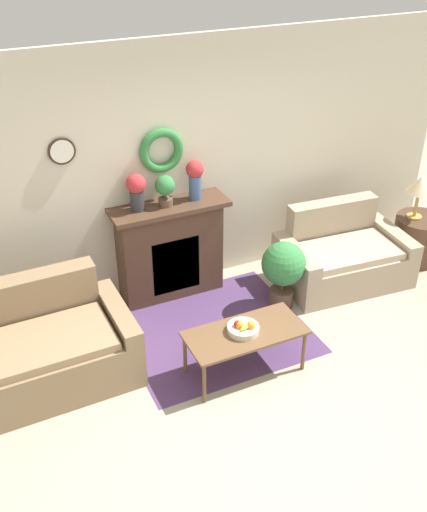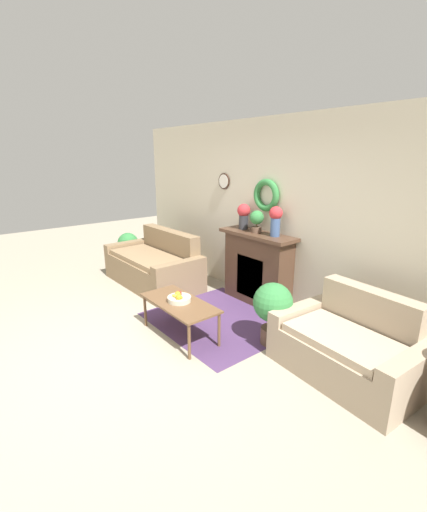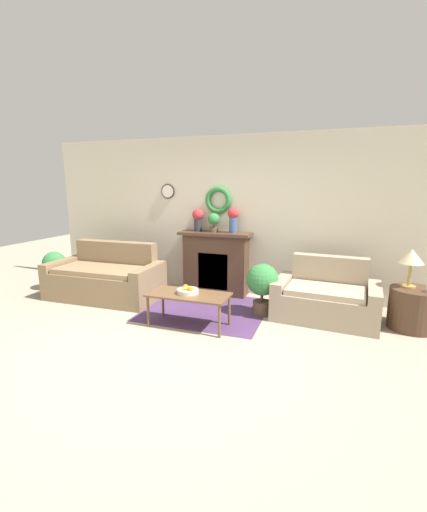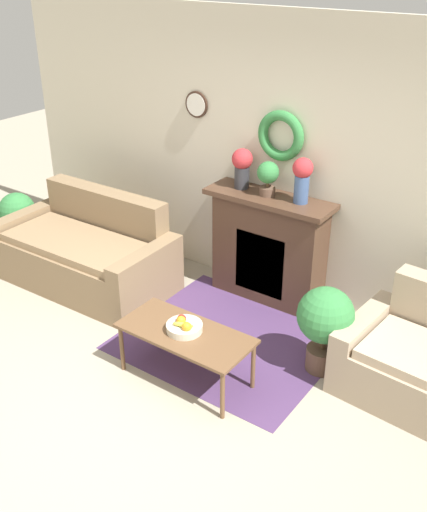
{
  "view_description": "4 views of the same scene",
  "coord_description": "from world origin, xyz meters",
  "px_view_note": "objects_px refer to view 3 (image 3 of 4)",
  "views": [
    {
      "loc": [
        -2.05,
        -3.02,
        3.81
      ],
      "look_at": [
        0.01,
        1.37,
        0.87
      ],
      "focal_mm": 42.0,
      "sensor_mm": 36.0,
      "label": 1
    },
    {
      "loc": [
        3.25,
        -1.41,
        2.17
      ],
      "look_at": [
        -0.32,
        1.48,
        0.82
      ],
      "focal_mm": 24.0,
      "sensor_mm": 36.0,
      "label": 2
    },
    {
      "loc": [
        1.75,
        -3.32,
        1.86
      ],
      "look_at": [
        0.09,
        1.42,
        0.83
      ],
      "focal_mm": 24.0,
      "sensor_mm": 36.0,
      "label": 3
    },
    {
      "loc": [
        2.43,
        -2.36,
        3.16
      ],
      "look_at": [
        -0.2,
        1.35,
        0.78
      ],
      "focal_mm": 42.0,
      "sensor_mm": 36.0,
      "label": 4
    }
  ],
  "objects_px": {
    "table_lamp": "(411,258)",
    "vase_on_mantel_left": "(198,218)",
    "side_table_by_loveseat": "(413,309)",
    "potted_plant_on_mantel": "(214,221)",
    "vase_on_mantel_right": "(233,218)",
    "potted_plant_floor_by_loveseat": "(262,283)",
    "loveseat_right": "(326,298)",
    "coffee_table": "(189,297)",
    "couch_left": "(106,278)",
    "fireplace": "(216,263)",
    "fruit_bowl": "(188,290)",
    "potted_plant_floor_by_couch": "(55,267)"
  },
  "relations": [
    {
      "from": "loveseat_right",
      "to": "potted_plant_on_mantel",
      "type": "distance_m",
      "value": 2.2
    },
    {
      "from": "fireplace",
      "to": "side_table_by_loveseat",
      "type": "relative_size",
      "value": 2.07
    },
    {
      "from": "potted_plant_on_mantel",
      "to": "side_table_by_loveseat",
      "type": "bearing_deg",
      "value": -10.77
    },
    {
      "from": "vase_on_mantel_right",
      "to": "potted_plant_floor_by_loveseat",
      "type": "height_order",
      "value": "vase_on_mantel_right"
    },
    {
      "from": "side_table_by_loveseat",
      "to": "potted_plant_on_mantel",
      "type": "xyz_separation_m",
      "value": [
        -2.99,
        0.57,
        1.01
      ]
    },
    {
      "from": "coffee_table",
      "to": "vase_on_mantel_right",
      "type": "height_order",
      "value": "vase_on_mantel_right"
    },
    {
      "from": "loveseat_right",
      "to": "vase_on_mantel_right",
      "type": "distance_m",
      "value": 1.96
    },
    {
      "from": "coffee_table",
      "to": "potted_plant_floor_by_couch",
      "type": "distance_m",
      "value": 3.05
    },
    {
      "from": "couch_left",
      "to": "vase_on_mantel_right",
      "type": "xyz_separation_m",
      "value": [
        1.99,
        0.81,
        1.01
      ]
    },
    {
      "from": "loveseat_right",
      "to": "fruit_bowl",
      "type": "bearing_deg",
      "value": -147.83
    },
    {
      "from": "potted_plant_on_mantel",
      "to": "vase_on_mantel_left",
      "type": "bearing_deg",
      "value": 176.11
    },
    {
      "from": "loveseat_right",
      "to": "fruit_bowl",
      "type": "height_order",
      "value": "loveseat_right"
    },
    {
      "from": "potted_plant_floor_by_couch",
      "to": "potted_plant_floor_by_loveseat",
      "type": "xyz_separation_m",
      "value": [
        3.8,
        0.01,
        0.05
      ]
    },
    {
      "from": "potted_plant_on_mantel",
      "to": "potted_plant_floor_by_couch",
      "type": "bearing_deg",
      "value": -165.23
    },
    {
      "from": "fruit_bowl",
      "to": "potted_plant_on_mantel",
      "type": "bearing_deg",
      "value": 95.62
    },
    {
      "from": "potted_plant_floor_by_couch",
      "to": "table_lamp",
      "type": "bearing_deg",
      "value": 2.3
    },
    {
      "from": "side_table_by_loveseat",
      "to": "potted_plant_floor_by_loveseat",
      "type": "height_order",
      "value": "potted_plant_floor_by_loveseat"
    },
    {
      "from": "couch_left",
      "to": "side_table_by_loveseat",
      "type": "xyz_separation_m",
      "value": [
        4.64,
        0.22,
        -0.05
      ]
    },
    {
      "from": "loveseat_right",
      "to": "vase_on_mantel_right",
      "type": "height_order",
      "value": "vase_on_mantel_right"
    },
    {
      "from": "table_lamp",
      "to": "vase_on_mantel_left",
      "type": "distance_m",
      "value": 3.27
    },
    {
      "from": "fireplace",
      "to": "fruit_bowl",
      "type": "xyz_separation_m",
      "value": [
        0.11,
        -1.48,
        -0.05
      ]
    },
    {
      "from": "couch_left",
      "to": "potted_plant_on_mantel",
      "type": "height_order",
      "value": "potted_plant_on_mantel"
    },
    {
      "from": "coffee_table",
      "to": "vase_on_mantel_right",
      "type": "distance_m",
      "value": 1.76
    },
    {
      "from": "couch_left",
      "to": "loveseat_right",
      "type": "relative_size",
      "value": 1.27
    },
    {
      "from": "coffee_table",
      "to": "fruit_bowl",
      "type": "height_order",
      "value": "fruit_bowl"
    },
    {
      "from": "table_lamp",
      "to": "potted_plant_floor_by_couch",
      "type": "height_order",
      "value": "table_lamp"
    },
    {
      "from": "potted_plant_on_mantel",
      "to": "potted_plant_floor_by_couch",
      "type": "relative_size",
      "value": 0.46
    },
    {
      "from": "potted_plant_floor_by_couch",
      "to": "loveseat_right",
      "type": "bearing_deg",
      "value": 2.24
    },
    {
      "from": "fireplace",
      "to": "loveseat_right",
      "type": "bearing_deg",
      "value": -17.02
    },
    {
      "from": "loveseat_right",
      "to": "coffee_table",
      "type": "relative_size",
      "value": 1.36
    },
    {
      "from": "side_table_by_loveseat",
      "to": "potted_plant_floor_by_loveseat",
      "type": "relative_size",
      "value": 0.79
    },
    {
      "from": "loveseat_right",
      "to": "vase_on_mantel_right",
      "type": "xyz_separation_m",
      "value": [
        -1.55,
        0.57,
        1.04
      ]
    },
    {
      "from": "fireplace",
      "to": "side_table_by_loveseat",
      "type": "distance_m",
      "value": 3.02
    },
    {
      "from": "table_lamp",
      "to": "vase_on_mantel_right",
      "type": "bearing_deg",
      "value": 168.4
    },
    {
      "from": "coffee_table",
      "to": "table_lamp",
      "type": "bearing_deg",
      "value": 19.31
    },
    {
      "from": "coffee_table",
      "to": "table_lamp",
      "type": "height_order",
      "value": "table_lamp"
    },
    {
      "from": "vase_on_mantel_right",
      "to": "potted_plant_floor_by_loveseat",
      "type": "bearing_deg",
      "value": -48.28
    },
    {
      "from": "fireplace",
      "to": "coffee_table",
      "type": "relative_size",
      "value": 1.14
    },
    {
      "from": "loveseat_right",
      "to": "potted_plant_floor_by_loveseat",
      "type": "height_order",
      "value": "loveseat_right"
    },
    {
      "from": "table_lamp",
      "to": "vase_on_mantel_right",
      "type": "distance_m",
      "value": 2.66
    },
    {
      "from": "fireplace",
      "to": "couch_left",
      "type": "bearing_deg",
      "value": -154.45
    },
    {
      "from": "couch_left",
      "to": "side_table_by_loveseat",
      "type": "height_order",
      "value": "couch_left"
    },
    {
      "from": "fireplace",
      "to": "loveseat_right",
      "type": "distance_m",
      "value": 1.96
    },
    {
      "from": "table_lamp",
      "to": "potted_plant_on_mantel",
      "type": "xyz_separation_m",
      "value": [
        -2.91,
        0.51,
        0.34
      ]
    },
    {
      "from": "coffee_table",
      "to": "side_table_by_loveseat",
      "type": "xyz_separation_m",
      "value": [
        2.82,
        0.9,
        -0.14
      ]
    },
    {
      "from": "fireplace",
      "to": "potted_plant_floor_by_couch",
      "type": "distance_m",
      "value": 2.93
    },
    {
      "from": "vase_on_mantel_right",
      "to": "potted_plant_floor_by_loveseat",
      "type": "distance_m",
      "value": 1.31
    },
    {
      "from": "side_table_by_loveseat",
      "to": "vase_on_mantel_left",
      "type": "bearing_deg",
      "value": 169.84
    },
    {
      "from": "potted_plant_floor_by_loveseat",
      "to": "fruit_bowl",
      "type": "bearing_deg",
      "value": -139.22
    },
    {
      "from": "coffee_table",
      "to": "fireplace",
      "type": "bearing_deg",
      "value": 94.99
    }
  ]
}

